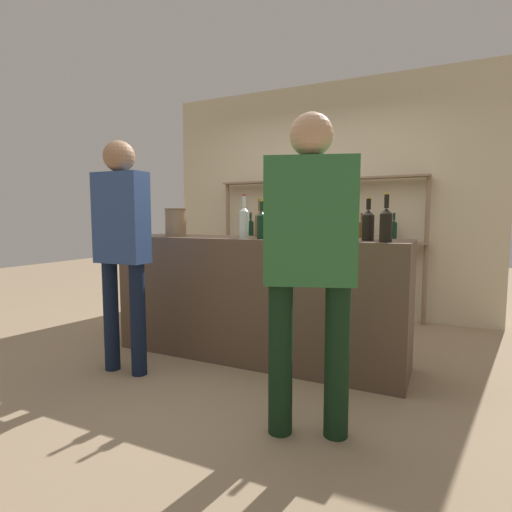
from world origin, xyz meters
TOP-DOWN VIEW (x-y plane):
  - ground_plane at (0.00, 0.00)m, footprint 16.00×16.00m
  - bar_counter at (0.00, 0.00)m, footprint 2.45×0.59m
  - back_wall at (0.00, 1.90)m, footprint 4.05×0.12m
  - back_shelf at (-0.01, 1.72)m, footprint 2.52×0.18m
  - counter_bottle_0 at (1.06, -0.18)m, footprint 0.08×0.08m
  - counter_bottle_1 at (0.91, -0.04)m, footprint 0.09×0.09m
  - counter_bottle_2 at (-0.02, 0.13)m, footprint 0.09×0.09m
  - counter_bottle_3 at (-0.04, -0.14)m, footprint 0.07×0.07m
  - counter_bottle_4 at (0.13, -0.17)m, footprint 0.07×0.07m
  - ice_bucket at (-0.75, -0.09)m, footprint 0.19×0.19m
  - customer_right at (0.78, -0.97)m, footprint 0.52×0.35m
  - customer_left at (-0.77, -0.73)m, footprint 0.41×0.23m
  - server_behind_counter at (0.13, 0.73)m, footprint 0.48×0.28m

SIDE VIEW (x-z plane):
  - ground_plane at x=0.00m, z-range 0.00..0.00m
  - bar_counter at x=0.00m, z-range 0.00..1.02m
  - server_behind_counter at x=0.13m, z-range 0.14..1.80m
  - customer_right at x=0.78m, z-range 0.15..1.87m
  - customer_left at x=-0.77m, z-range 0.17..1.92m
  - back_shelf at x=-0.01m, z-range 0.29..1.93m
  - counter_bottle_4 at x=0.13m, z-range 0.98..1.29m
  - counter_bottle_1 at x=0.91m, z-range 0.98..1.30m
  - counter_bottle_2 at x=-0.02m, z-range 0.98..1.31m
  - ice_bucket at x=-0.75m, z-range 1.02..1.27m
  - counter_bottle_0 at x=1.06m, z-range 0.98..1.31m
  - counter_bottle_3 at x=-0.04m, z-range 0.98..1.33m
  - back_wall at x=0.00m, z-range 0.00..2.80m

